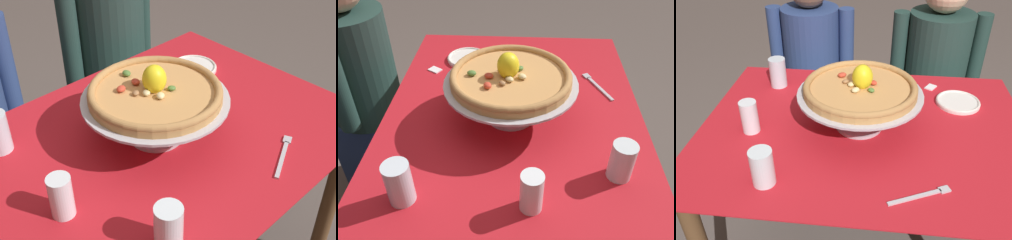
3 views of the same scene
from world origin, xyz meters
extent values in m
cylinder|color=brown|center=(0.52, -0.37, 0.36)|extent=(0.06, 0.06, 0.72)
cylinder|color=brown|center=(0.52, 0.37, 0.36)|extent=(0.06, 0.06, 0.72)
cube|color=brown|center=(0.00, 0.00, 0.73)|extent=(1.15, 0.86, 0.02)
cube|color=red|center=(0.00, 0.00, 0.74)|extent=(1.19, 0.90, 0.00)
cylinder|color=#B7B7C1|center=(-0.02, 0.01, 0.75)|extent=(0.17, 0.17, 0.01)
cylinder|color=#B7B7C1|center=(-0.02, 0.01, 0.82)|extent=(0.04, 0.04, 0.12)
cylinder|color=#B7B7C1|center=(-0.02, 0.01, 0.88)|extent=(0.44, 0.44, 0.01)
cylinder|color=tan|center=(-0.02, 0.01, 0.90)|extent=(0.39, 0.39, 0.02)
torus|color=#AF7D47|center=(-0.02, 0.01, 0.91)|extent=(0.39, 0.39, 0.02)
ellipsoid|color=#C63D28|center=(0.02, 0.03, 0.92)|extent=(0.04, 0.03, 0.02)
ellipsoid|color=#4C7533|center=(-0.02, 0.13, 0.92)|extent=(0.03, 0.03, 0.02)
ellipsoid|color=#996B42|center=(-0.07, 0.03, 0.91)|extent=(0.03, 0.03, 0.01)
ellipsoid|color=#996B42|center=(-0.01, 0.01, 0.92)|extent=(0.03, 0.03, 0.01)
ellipsoid|color=#C63D28|center=(-0.03, 0.08, 0.92)|extent=(0.03, 0.03, 0.02)
ellipsoid|color=#4C7533|center=(0.02, -0.02, 0.91)|extent=(0.03, 0.03, 0.01)
ellipsoid|color=beige|center=(-0.05, 0.01, 0.92)|extent=(0.04, 0.04, 0.02)
ellipsoid|color=beige|center=(-0.03, -0.03, 0.92)|extent=(0.04, 0.04, 0.02)
ellipsoid|color=#C63D28|center=(-0.09, 0.08, 0.92)|extent=(0.04, 0.03, 0.02)
ellipsoid|color=yellow|center=(-0.01, 0.02, 0.94)|extent=(0.10, 0.10, 0.09)
cylinder|color=white|center=(-0.40, -0.06, 0.80)|extent=(0.06, 0.06, 0.12)
cylinder|color=silver|center=(-0.40, -0.06, 0.78)|extent=(0.05, 0.05, 0.06)
cylinder|color=silver|center=(-0.28, -0.31, 0.80)|extent=(0.07, 0.07, 0.12)
cylinder|color=silver|center=(-0.28, -0.31, 0.77)|extent=(0.06, 0.06, 0.06)
cylinder|color=white|center=(0.36, 0.21, 0.75)|extent=(0.17, 0.17, 0.01)
torus|color=silver|center=(0.36, 0.21, 0.76)|extent=(0.17, 0.17, 0.01)
cube|color=#B7B7C1|center=(0.16, -0.33, 0.75)|extent=(0.16, 0.08, 0.01)
cube|color=#B7B7C1|center=(0.25, -0.29, 0.75)|extent=(0.04, 0.04, 0.01)
cube|color=white|center=(0.27, 0.34, 0.75)|extent=(0.06, 0.06, 0.00)
cylinder|color=navy|center=(-0.14, 0.73, 0.74)|extent=(0.08, 0.08, 0.44)
cube|color=navy|center=(0.33, 0.70, 0.23)|extent=(0.29, 0.33, 0.45)
cylinder|color=#1E3833|center=(0.33, 0.70, 0.71)|extent=(0.33, 0.33, 0.51)
cylinder|color=#1E3833|center=(0.13, 0.69, 0.75)|extent=(0.08, 0.08, 0.43)
cylinder|color=#1E3833|center=(0.53, 0.70, 0.75)|extent=(0.08, 0.08, 0.43)
camera|label=1|loc=(-0.77, -0.82, 1.62)|focal=49.02mm
camera|label=2|loc=(-0.99, -0.03, 1.51)|focal=38.00mm
camera|label=3|loc=(0.04, -1.05, 1.49)|focal=37.58mm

